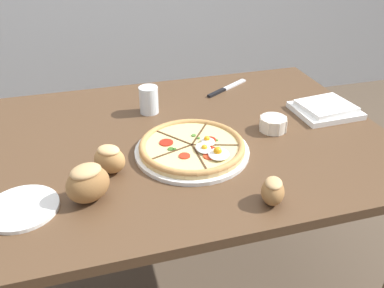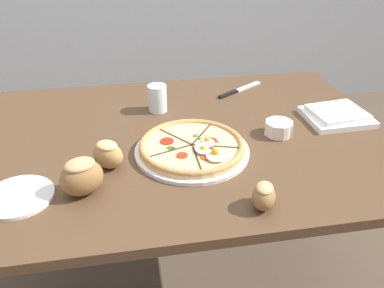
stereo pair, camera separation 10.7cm
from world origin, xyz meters
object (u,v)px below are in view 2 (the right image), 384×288
ramekin_bowl (279,128)px  water_glass (157,100)px  pizza (192,147)px  bread_piece_far (264,196)px  bread_piece_mid (108,154)px  side_saucer (18,197)px  dining_table (185,160)px  bread_piece_near (81,176)px  knife_main (239,90)px  napkin_folded (337,115)px

ramekin_bowl → water_glass: 0.44m
pizza → bread_piece_far: 0.31m
bread_piece_far → water_glass: 0.62m
bread_piece_mid → side_saucer: size_ratio=0.63×
dining_table → bread_piece_near: (-0.30, -0.25, 0.15)m
bread_piece_mid → ramekin_bowl: bearing=10.0°
bread_piece_far → knife_main: bearing=78.9°
knife_main → water_glass: bearing=167.6°
bread_piece_far → side_saucer: bread_piece_far is taller
dining_table → napkin_folded: (0.53, 0.02, 0.11)m
ramekin_bowl → napkin_folded: (0.23, 0.06, -0.01)m
knife_main → side_saucer: size_ratio=1.15×
dining_table → water_glass: bearing=108.1°
dining_table → bread_piece_mid: (-0.24, -0.14, 0.14)m
knife_main → water_glass: size_ratio=2.14×
napkin_folded → side_saucer: (-1.00, -0.26, -0.01)m
ramekin_bowl → bread_piece_mid: 0.55m
water_glass → side_saucer: water_glass is taller
napkin_folded → knife_main: size_ratio=1.06×
bread_piece_near → bread_piece_mid: (0.06, 0.11, -0.01)m
dining_table → bread_piece_far: (0.13, -0.38, 0.13)m
napkin_folded → knife_main: 0.40m
bread_piece_mid → bread_piece_near: bearing=-120.1°
water_glass → side_saucer: 0.60m
side_saucer → pizza: bearing=16.2°
napkin_folded → pizza: bearing=-166.5°
bread_piece_mid → knife_main: (0.51, 0.46, -0.04)m
water_glass → side_saucer: bearing=-132.1°
pizza → side_saucer: size_ratio=1.92×
ramekin_bowl → dining_table: bearing=172.1°
napkin_folded → water_glass: size_ratio=2.27×
ramekin_bowl → knife_main: ramekin_bowl is taller
napkin_folded → bread_piece_near: bearing=-162.2°
ramekin_bowl → napkin_folded: bearing=15.1°
bread_piece_near → bread_piece_far: bread_piece_near is taller
pizza → bread_piece_near: (-0.31, -0.14, 0.03)m
pizza → bread_piece_far: size_ratio=3.69×
knife_main → bread_piece_near: bearing=-167.3°
bread_piece_far → knife_main: bread_piece_far is taller
bread_piece_mid → bread_piece_far: size_ratio=1.21×
bread_piece_far → ramekin_bowl: bearing=64.0°
bread_piece_near → bread_piece_mid: bearing=59.9°
bread_piece_mid → water_glass: bearing=62.8°
pizza → side_saucer: pizza is taller
napkin_folded → dining_table: bearing=-177.7°
ramekin_bowl → knife_main: bearing=94.4°
dining_table → pizza: (0.01, -0.10, 0.11)m
water_glass → ramekin_bowl: bearing=-33.6°
pizza → bread_piece_near: bearing=-155.3°
ramekin_bowl → bread_piece_far: bearing=-116.0°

